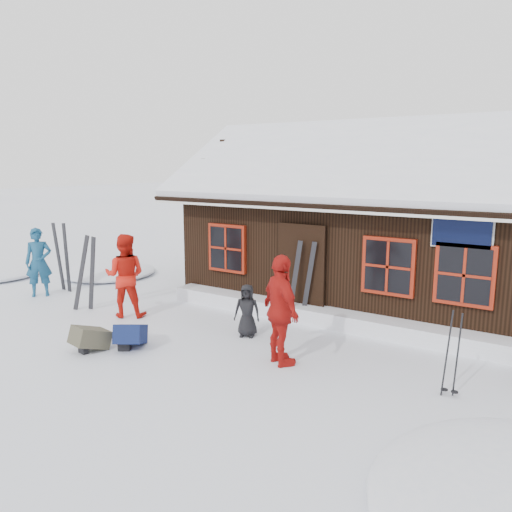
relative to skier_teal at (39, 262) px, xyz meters
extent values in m
plane|color=white|center=(5.50, -0.39, -0.87)|extent=(120.00, 120.00, 0.00)
cube|color=black|center=(7.00, 4.61, 0.38)|extent=(8.00, 5.00, 2.50)
cube|color=black|center=(7.00, 3.13, 2.48)|extent=(8.90, 3.14, 1.88)
cube|color=black|center=(7.00, 6.08, 2.48)|extent=(8.90, 3.14, 1.88)
cube|color=white|center=(7.00, 3.13, 2.62)|extent=(8.72, 3.07, 1.86)
cube|color=white|center=(7.00, 6.08, 2.62)|extent=(8.72, 3.07, 1.86)
cube|color=white|center=(7.00, 4.61, 3.35)|extent=(8.81, 0.22, 0.14)
cube|color=silver|center=(7.00, 1.66, 1.61)|extent=(8.90, 0.10, 0.20)
cube|color=black|center=(6.40, 2.06, 0.13)|extent=(1.00, 0.10, 2.00)
cube|color=black|center=(9.60, 2.03, 1.28)|extent=(1.00, 0.06, 0.60)
cube|color=maroon|center=(4.40, 2.05, 0.48)|extent=(1.04, 0.10, 1.14)
cube|color=black|center=(4.40, 2.01, 0.48)|extent=(0.90, 0.04, 1.00)
cube|color=maroon|center=(8.30, 2.05, 0.48)|extent=(1.04, 0.10, 1.14)
cube|color=black|center=(8.30, 2.01, 0.48)|extent=(0.90, 0.04, 1.00)
cube|color=maroon|center=(9.70, 2.05, 0.48)|extent=(1.04, 0.10, 1.14)
cube|color=black|center=(9.70, 2.01, 0.48)|extent=(0.90, 0.04, 1.00)
cube|color=white|center=(7.00, 1.86, -0.70)|extent=(7.60, 0.60, 0.35)
ellipsoid|color=white|center=(-0.50, 2.61, -0.87)|extent=(2.80, 2.80, 0.34)
imported|color=navy|center=(0.00, 0.00, 0.00)|extent=(0.73, 0.76, 1.74)
imported|color=red|center=(3.13, 0.00, 0.04)|extent=(1.12, 1.06, 1.83)
imported|color=#AF1511|center=(7.35, -0.47, 0.06)|extent=(1.17, 0.98, 1.87)
imported|color=black|center=(6.10, 0.37, -0.36)|extent=(0.59, 0.49, 1.03)
cube|color=black|center=(1.90, -0.19, -0.02)|extent=(0.39, 0.29, 1.79)
cube|color=black|center=(2.19, -0.12, -0.02)|extent=(0.47, 0.14, 1.79)
cube|color=black|center=(-0.15, 0.68, 0.00)|extent=(0.25, 0.13, 1.85)
cube|color=black|center=(0.16, 0.71, 0.00)|extent=(0.27, 0.10, 1.85)
cube|color=black|center=(6.39, 1.74, -0.03)|extent=(0.26, 0.28, 1.78)
cube|color=black|center=(6.65, 1.88, -0.03)|extent=(0.36, 0.07, 1.78)
cylinder|color=black|center=(9.93, -0.15, -0.25)|extent=(0.09, 0.12, 1.32)
cylinder|color=black|center=(10.07, -0.15, -0.25)|extent=(0.09, 0.12, 1.32)
cube|color=#111C49|center=(4.68, -1.32, -0.70)|extent=(0.74, 0.79, 0.35)
cube|color=#4A4635|center=(4.17, -1.81, -0.71)|extent=(0.55, 0.67, 0.33)
camera|label=1|loc=(11.33, -7.34, 2.45)|focal=35.00mm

